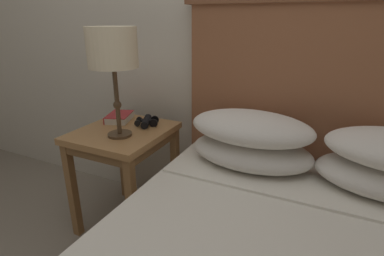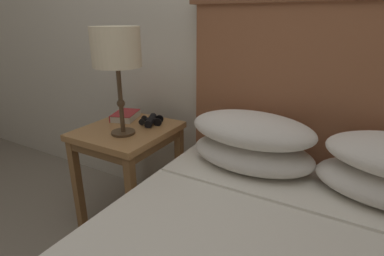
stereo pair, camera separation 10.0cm
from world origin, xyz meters
name	(u,v)px [view 1 (the left image)]	position (x,y,z in m)	size (l,w,h in m)	color
wall_back	(231,4)	(0.00, 1.04, 1.30)	(8.00, 0.06, 2.60)	beige
nightstand	(124,145)	(-0.49, 0.65, 0.53)	(0.49, 0.54, 0.62)	#AD7A47
table_lamp	(112,50)	(-0.45, 0.57, 1.08)	(0.25, 0.25, 0.57)	#4C3823
book_on_nightstand	(119,117)	(-0.62, 0.78, 0.65)	(0.19, 0.22, 0.04)	silver
binoculars_pair	(147,121)	(-0.41, 0.78, 0.65)	(0.16, 0.16, 0.05)	black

